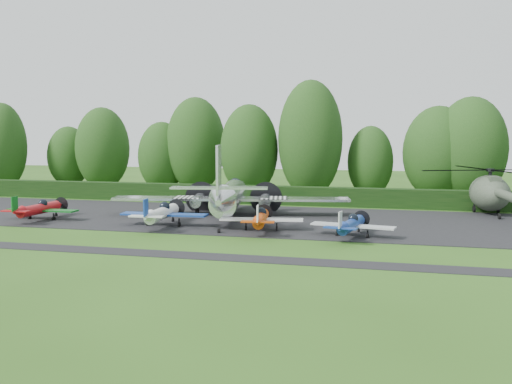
% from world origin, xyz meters
% --- Properties ---
extents(ground, '(160.00, 160.00, 0.00)m').
position_xyz_m(ground, '(0.00, 0.00, 0.00)').
color(ground, '#294B15').
rests_on(ground, ground).
extents(apron, '(70.00, 18.00, 0.01)m').
position_xyz_m(apron, '(0.00, 10.00, 0.00)').
color(apron, black).
rests_on(apron, ground).
extents(taxiway_verge, '(70.00, 2.00, 0.00)m').
position_xyz_m(taxiway_verge, '(0.00, -6.00, 0.00)').
color(taxiway_verge, black).
rests_on(taxiway_verge, ground).
extents(hedgerow, '(90.00, 1.60, 2.00)m').
position_xyz_m(hedgerow, '(0.00, 21.00, 0.00)').
color(hedgerow, black).
rests_on(hedgerow, ground).
extents(transport_plane, '(22.28, 17.08, 7.14)m').
position_xyz_m(transport_plane, '(-1.02, 10.16, 1.99)').
color(transport_plane, silver).
rests_on(transport_plane, ground).
extents(light_plane_red, '(6.68, 7.02, 2.57)m').
position_xyz_m(light_plane_red, '(-16.96, 4.49, 1.07)').
color(light_plane_red, '#A60F14').
rests_on(light_plane_red, ground).
extents(light_plane_white, '(7.36, 7.74, 2.83)m').
position_xyz_m(light_plane_white, '(-4.91, 3.90, 1.18)').
color(light_plane_white, silver).
rests_on(light_plane_white, ground).
extents(light_plane_orange, '(6.67, 7.01, 2.56)m').
position_xyz_m(light_plane_orange, '(3.58, 3.82, 1.07)').
color(light_plane_orange, '#BA3D0A').
rests_on(light_plane_orange, ground).
extents(light_plane_blue, '(6.33, 6.66, 2.43)m').
position_xyz_m(light_plane_blue, '(10.77, 2.75, 1.01)').
color(light_plane_blue, navy).
rests_on(light_plane_blue, ground).
extents(helicopter, '(13.66, 15.99, 4.40)m').
position_xyz_m(helicopter, '(22.69, 18.48, 2.36)').
color(helicopter, '#363E30').
rests_on(helicopter, ground).
extents(tree_1, '(6.07, 6.07, 8.73)m').
position_xyz_m(tree_1, '(-32.11, 33.65, 4.35)').
color(tree_1, black).
rests_on(tree_1, ground).
extents(tree_2, '(6.46, 6.46, 11.95)m').
position_xyz_m(tree_2, '(-39.26, 28.66, 5.96)').
color(tree_2, black).
rests_on(tree_2, ground).
extents(tree_3, '(7.82, 7.82, 12.49)m').
position_xyz_m(tree_3, '(-11.94, 31.59, 6.23)').
color(tree_3, black).
rests_on(tree_3, ground).
extents(tree_4, '(7.40, 7.40, 11.32)m').
position_xyz_m(tree_4, '(-25.75, 31.91, 5.65)').
color(tree_4, black).
rests_on(tree_4, ground).
extents(tree_5, '(7.16, 7.16, 11.33)m').
position_xyz_m(tree_5, '(-3.85, 28.58, 5.65)').
color(tree_5, black).
rests_on(tree_5, ground).
extents(tree_6, '(8.12, 8.12, 10.98)m').
position_xyz_m(tree_6, '(18.61, 30.49, 5.48)').
color(tree_6, black).
rests_on(tree_6, ground).
extents(tree_7, '(5.47, 5.47, 8.66)m').
position_xyz_m(tree_7, '(10.81, 30.43, 4.32)').
color(tree_7, black).
rests_on(tree_7, ground).
extents(tree_8, '(6.43, 6.43, 9.28)m').
position_xyz_m(tree_8, '(-16.66, 31.37, 4.63)').
color(tree_8, black).
rests_on(tree_8, ground).
extents(tree_9, '(7.72, 7.72, 14.10)m').
position_xyz_m(tree_9, '(3.81, 28.17, 7.04)').
color(tree_9, black).
rests_on(tree_9, ground).
extents(tree_10, '(8.25, 8.25, 11.97)m').
position_xyz_m(tree_10, '(22.12, 29.90, 5.98)').
color(tree_10, black).
rests_on(tree_10, ground).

